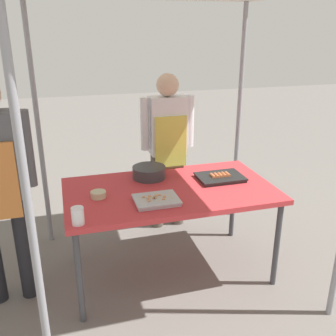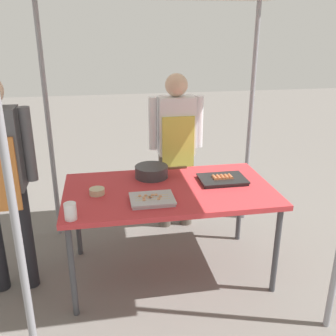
{
  "view_description": "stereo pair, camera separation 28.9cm",
  "coord_description": "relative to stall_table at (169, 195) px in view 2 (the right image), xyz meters",
  "views": [
    {
      "loc": [
        -0.76,
        -2.59,
        1.92
      ],
      "look_at": [
        0.0,
        0.05,
        0.9
      ],
      "focal_mm": 40.74,
      "sensor_mm": 36.0,
      "label": 1
    },
    {
      "loc": [
        -0.48,
        -2.65,
        1.92
      ],
      "look_at": [
        0.0,
        0.05,
        0.9
      ],
      "focal_mm": 40.74,
      "sensor_mm": 36.0,
      "label": 2
    }
  ],
  "objects": [
    {
      "name": "drink_cup_near_edge",
      "position": [
        -0.71,
        -0.38,
        0.11
      ],
      "size": [
        0.08,
        0.08,
        0.11
      ],
      "primitive_type": "cylinder",
      "color": "white",
      "rests_on": "stall_table"
    },
    {
      "name": "stall_table",
      "position": [
        0.0,
        0.0,
        0.0
      ],
      "size": [
        1.6,
        0.9,
        0.75
      ],
      "color": "#C63338",
      "rests_on": "ground"
    },
    {
      "name": "tray_grilled_sausages",
      "position": [
        0.45,
        0.07,
        0.07
      ],
      "size": [
        0.37,
        0.27,
        0.05
      ],
      "color": "black",
      "rests_on": "stall_table"
    },
    {
      "name": "condiment_bowl",
      "position": [
        -0.55,
        -0.01,
        0.08
      ],
      "size": [
        0.11,
        0.11,
        0.05
      ],
      "primitive_type": "cylinder",
      "color": "#BFB28C",
      "rests_on": "stall_table"
    },
    {
      "name": "cooking_wok",
      "position": [
        -0.1,
        0.26,
        0.1
      ],
      "size": [
        0.43,
        0.27,
        0.09
      ],
      "color": "#38383A",
      "rests_on": "stall_table"
    },
    {
      "name": "ground_plane",
      "position": [
        0.0,
        0.0,
        -0.7
      ],
      "size": [
        18.0,
        18.0,
        0.0
      ],
      "primitive_type": "plane",
      "color": "#66605B"
    },
    {
      "name": "vendor_woman",
      "position": [
        0.21,
        0.78,
        0.2
      ],
      "size": [
        0.52,
        0.22,
        1.53
      ],
      "rotation": [
        0.0,
        0.0,
        3.14
      ],
      "color": "#595147",
      "rests_on": "ground"
    },
    {
      "name": "tray_meat_skewers",
      "position": [
        -0.16,
        -0.21,
        0.07
      ],
      "size": [
        0.31,
        0.24,
        0.04
      ],
      "color": "#ADADB2",
      "rests_on": "stall_table"
    }
  ]
}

